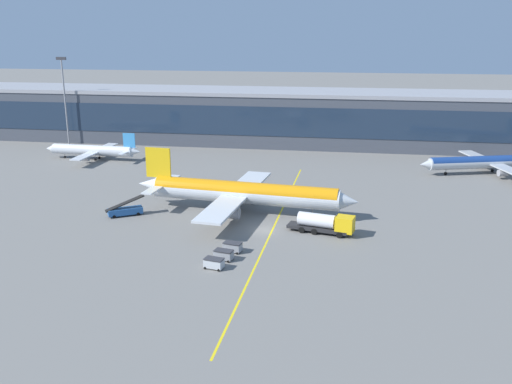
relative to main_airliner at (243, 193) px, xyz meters
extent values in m
plane|color=slate|center=(5.05, -8.78, -3.67)|extent=(700.00, 700.00, 0.00)
cube|color=yellow|center=(6.48, -6.78, -3.67)|extent=(2.70, 79.97, 0.01)
cube|color=#424751|center=(-0.78, 64.51, 3.39)|extent=(186.89, 20.45, 14.14)
cube|color=#1E2D42|center=(-0.78, 54.22, 4.10)|extent=(181.28, 0.16, 7.92)
cube|color=#99999E|center=(-0.78, 64.51, 10.96)|extent=(190.62, 20.86, 1.00)
cylinder|color=silver|center=(0.29, -0.03, -0.14)|extent=(34.29, 7.25, 3.71)
cylinder|color=orange|center=(0.29, -0.03, 0.20)|extent=(33.60, 7.03, 3.56)
cone|color=silver|center=(18.54, -1.95, -0.14)|extent=(4.06, 3.90, 3.53)
cone|color=silver|center=(-18.14, 1.90, 0.23)|extent=(4.76, 3.60, 3.16)
cube|color=gold|center=(-16.16, 1.70, 4.50)|extent=(4.84, 0.86, 5.57)
cube|color=silver|center=(-15.28, 5.34, 0.42)|extent=(2.61, 6.12, 0.24)
cube|color=silver|center=(-16.05, -2.05, 0.42)|extent=(2.61, 6.12, 0.24)
cube|color=silver|center=(-0.26, 9.09, -0.42)|extent=(6.27, 14.74, 0.40)
cube|color=silver|center=(-2.14, -8.84, -0.42)|extent=(6.27, 14.74, 0.40)
cylinder|color=#939399|center=(0.47, 6.42, -1.74)|extent=(3.06, 2.33, 2.04)
cylinder|color=#939399|center=(-0.88, -6.38, -1.74)|extent=(3.06, 2.33, 2.04)
cylinder|color=black|center=(12.50, -1.31, -3.17)|extent=(1.04, 0.50, 1.00)
cylinder|color=slate|center=(12.50, -1.31, -2.33)|extent=(0.20, 0.20, 1.68)
cylinder|color=black|center=(-1.57, 1.84, -3.17)|extent=(1.04, 0.50, 1.00)
cylinder|color=slate|center=(-1.57, 1.84, -2.33)|extent=(0.20, 0.20, 1.68)
cylinder|color=black|center=(-1.92, -1.48, -3.17)|extent=(1.04, 0.50, 1.00)
cylinder|color=slate|center=(-1.92, -1.48, -2.33)|extent=(0.20, 0.20, 1.68)
cube|color=#232326|center=(13.89, -8.36, -2.92)|extent=(10.31, 4.64, 0.50)
cube|color=yellow|center=(18.18, -9.33, -1.67)|extent=(3.28, 3.06, 2.50)
cube|color=black|center=(19.41, -9.61, -1.17)|extent=(0.66, 2.28, 1.12)
cylinder|color=silver|center=(13.61, -8.30, -1.57)|extent=(6.34, 3.47, 2.20)
cylinder|color=black|center=(17.90, -8.05, -3.17)|extent=(1.05, 0.56, 1.00)
cylinder|color=black|center=(17.37, -10.37, -3.17)|extent=(1.05, 0.56, 1.00)
cylinder|color=black|center=(13.86, -7.14, -3.17)|extent=(1.05, 0.56, 1.00)
cylinder|color=black|center=(13.33, -9.45, -3.17)|extent=(1.05, 0.56, 1.00)
cylinder|color=black|center=(11.81, -6.67, -3.17)|extent=(1.05, 0.56, 1.00)
cylinder|color=black|center=(11.29, -8.99, -3.17)|extent=(1.05, 0.56, 1.00)
cube|color=#285B9E|center=(-20.28, -5.21, -2.82)|extent=(6.12, 4.72, 1.10)
cube|color=black|center=(-20.28, -5.21, -1.37)|extent=(6.60, 4.70, 2.38)
cylinder|color=black|center=(-21.64, -7.03, -3.37)|extent=(0.64, 0.52, 0.60)
cylinder|color=black|center=(-22.52, -5.56, -3.37)|extent=(0.64, 0.52, 0.60)
cylinder|color=black|center=(-18.04, -4.86, -3.37)|extent=(0.64, 0.52, 0.60)
cylinder|color=black|center=(-18.92, -3.40, -3.37)|extent=(0.64, 0.52, 0.60)
cube|color=#B2B7BC|center=(0.46, -24.85, -2.94)|extent=(2.86, 2.02, 1.10)
cube|color=#333338|center=(0.46, -24.85, -2.24)|extent=(2.92, 2.06, 0.10)
cylinder|color=black|center=(-0.71, -25.36, -3.49)|extent=(0.38, 0.19, 0.36)
cylinder|color=black|center=(-0.39, -23.90, -3.49)|extent=(0.38, 0.19, 0.36)
cylinder|color=black|center=(1.32, -25.80, -3.49)|extent=(0.38, 0.19, 0.36)
cylinder|color=black|center=(1.64, -24.34, -3.49)|extent=(0.38, 0.19, 0.36)
cube|color=gray|center=(1.14, -21.72, -2.94)|extent=(2.86, 2.02, 1.10)
cube|color=#333338|center=(1.14, -21.72, -2.24)|extent=(2.92, 2.06, 0.10)
cylinder|color=black|center=(-0.03, -22.24, -3.49)|extent=(0.38, 0.19, 0.36)
cylinder|color=black|center=(0.28, -20.77, -3.49)|extent=(0.38, 0.19, 0.36)
cylinder|color=black|center=(2.00, -22.68, -3.49)|extent=(0.38, 0.19, 0.36)
cylinder|color=black|center=(2.32, -21.21, -3.49)|extent=(0.38, 0.19, 0.36)
cube|color=gray|center=(1.82, -18.59, -2.94)|extent=(2.86, 2.02, 1.10)
cube|color=#333338|center=(1.82, -18.59, -2.24)|extent=(2.92, 2.06, 0.10)
cylinder|color=black|center=(0.64, -19.11, -3.49)|extent=(0.38, 0.19, 0.36)
cylinder|color=black|center=(0.96, -17.64, -3.49)|extent=(0.38, 0.19, 0.36)
cylinder|color=black|center=(2.67, -19.55, -3.49)|extent=(0.38, 0.19, 0.36)
cylinder|color=black|center=(2.99, -18.08, -3.49)|extent=(0.38, 0.19, 0.36)
cylinder|color=silver|center=(-45.28, 35.41, -1.33)|extent=(21.54, 3.43, 2.40)
cylinder|color=silver|center=(-45.28, 35.41, -1.12)|extent=(21.11, 3.32, 2.30)
cone|color=silver|center=(-56.83, 35.97, -1.33)|extent=(2.51, 2.39, 2.28)
cone|color=silver|center=(-33.61, 34.85, -1.09)|extent=(2.97, 2.18, 2.04)
cube|color=#388CD1|center=(-35.06, 34.92, 1.66)|extent=(3.12, 0.36, 3.60)
cube|color=silver|center=(-35.68, 32.55, -0.97)|extent=(1.36, 3.89, 0.14)
cube|color=silver|center=(-35.45, 37.34, -0.97)|extent=(1.36, 3.89, 0.14)
cube|color=silver|center=(-44.67, 29.67, -1.51)|extent=(3.25, 9.13, 0.23)
cube|color=silver|center=(-44.12, 41.06, -1.51)|extent=(3.25, 9.13, 0.23)
cylinder|color=#939399|center=(-45.18, 31.32, -2.35)|extent=(1.91, 1.41, 1.32)
cylinder|color=#939399|center=(-44.78, 39.47, -2.35)|extent=(1.91, 1.41, 1.32)
cylinder|color=black|center=(-52.99, 35.78, -3.38)|extent=(0.60, 0.26, 0.59)
cylinder|color=slate|center=(-52.99, 35.78, -2.81)|extent=(0.12, 0.12, 1.14)
cylinder|color=black|center=(-44.04, 34.27, -3.38)|extent=(0.60, 0.26, 0.59)
cylinder|color=slate|center=(-44.04, 34.27, -2.81)|extent=(0.12, 0.12, 1.14)
cylinder|color=black|center=(-43.94, 36.43, -3.38)|extent=(0.60, 0.26, 0.59)
cylinder|color=slate|center=(-43.94, 36.43, -2.81)|extent=(0.12, 0.12, 1.14)
cylinder|color=#B2B7BC|center=(50.37, 36.45, -1.07)|extent=(28.17, 10.87, 2.72)
cylinder|color=navy|center=(50.37, 36.45, -0.83)|extent=(27.59, 10.60, 2.61)
cone|color=#B2B7BC|center=(35.77, 32.04, -1.07)|extent=(3.35, 3.26, 2.58)
cube|color=#B2B7BC|center=(53.50, 29.70, -1.28)|extent=(6.68, 12.47, 0.28)
cube|color=#B2B7BC|center=(49.24, 43.80, -1.28)|extent=(6.68, 12.47, 0.28)
cylinder|color=#939399|center=(52.21, 31.57, -2.23)|extent=(2.43, 2.04, 1.49)
cylinder|color=#939399|center=(49.20, 41.53, -2.23)|extent=(2.43, 2.04, 1.49)
cylinder|color=black|center=(40.51, 33.47, -3.33)|extent=(0.75, 0.47, 0.70)
cylinder|color=slate|center=(40.51, 33.47, -2.70)|extent=(0.14, 0.14, 1.24)
cylinder|color=black|center=(52.36, 35.78, -3.33)|extent=(0.75, 0.47, 0.70)
cylinder|color=slate|center=(52.36, 35.78, -2.70)|extent=(0.14, 0.14, 1.24)
cylinder|color=black|center=(51.66, 38.12, -3.33)|extent=(0.75, 0.47, 0.70)
cylinder|color=slate|center=(51.66, 38.12, -2.70)|extent=(0.14, 0.14, 1.24)
cylinder|color=gray|center=(-60.36, 52.51, 8.14)|extent=(0.44, 0.44, 23.62)
cube|color=#333338|center=(-60.36, 52.51, 20.35)|extent=(2.80, 0.50, 0.80)
camera|label=1|loc=(17.43, -93.91, 28.13)|focal=39.08mm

